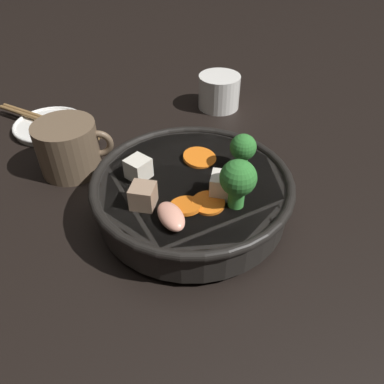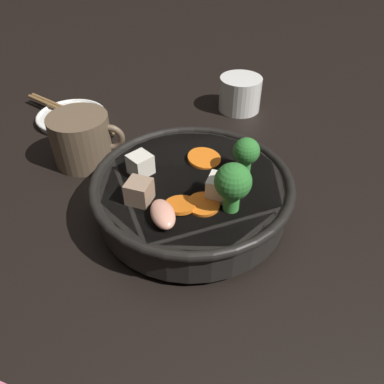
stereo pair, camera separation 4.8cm
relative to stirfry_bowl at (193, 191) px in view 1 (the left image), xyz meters
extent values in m
plane|color=black|center=(0.00, 0.00, -0.04)|extent=(3.00, 3.00, 0.00)
cylinder|color=black|center=(0.00, 0.00, -0.03)|extent=(0.13, 0.13, 0.01)
cylinder|color=black|center=(0.00, 0.00, -0.01)|extent=(0.24, 0.24, 0.05)
torus|color=black|center=(0.00, 0.00, 0.02)|extent=(0.26, 0.26, 0.01)
cylinder|color=brown|center=(0.00, 0.00, 0.00)|extent=(0.23, 0.23, 0.02)
cylinder|color=orange|center=(-0.01, -0.05, 0.02)|extent=(0.04, 0.04, 0.01)
cylinder|color=orange|center=(0.01, 0.05, 0.02)|extent=(0.06, 0.06, 0.01)
cylinder|color=orange|center=(0.01, -0.04, 0.02)|extent=(0.04, 0.04, 0.01)
cylinder|color=green|center=(0.04, -0.05, 0.03)|extent=(0.02, 0.02, 0.03)
sphere|color=#2D752D|center=(0.04, -0.05, 0.06)|extent=(0.04, 0.04, 0.04)
cylinder|color=green|center=(0.07, 0.02, 0.03)|extent=(0.02, 0.02, 0.02)
sphere|color=#2D752D|center=(0.07, 0.02, 0.05)|extent=(0.03, 0.03, 0.03)
cube|color=silver|center=(0.03, -0.03, 0.03)|extent=(0.03, 0.03, 0.03)
cube|color=silver|center=(-0.07, 0.02, 0.03)|extent=(0.04, 0.04, 0.03)
cube|color=#9E7F66|center=(-0.06, -0.04, 0.03)|extent=(0.03, 0.03, 0.03)
ellipsoid|color=#EA9E84|center=(-0.03, -0.07, 0.02)|extent=(0.04, 0.05, 0.02)
cylinder|color=white|center=(-0.23, 0.25, -0.03)|extent=(0.12, 0.12, 0.01)
torus|color=white|center=(-0.23, 0.25, -0.03)|extent=(0.13, 0.13, 0.01)
cylinder|color=white|center=(0.08, 0.30, -0.01)|extent=(0.08, 0.08, 0.06)
cylinder|color=brown|center=(0.08, 0.30, 0.01)|extent=(0.07, 0.07, 0.00)
cylinder|color=brown|center=(-0.17, 0.12, 0.00)|extent=(0.09, 0.09, 0.08)
torus|color=brown|center=(-0.13, 0.12, 0.00)|extent=(0.04, 0.01, 0.04)
cylinder|color=olive|center=(-0.23, 0.25, -0.02)|extent=(0.20, 0.14, 0.01)
cylinder|color=olive|center=(-0.23, 0.24, -0.02)|extent=(0.20, 0.14, 0.01)
camera|label=1|loc=(-0.04, -0.36, 0.31)|focal=35.00mm
camera|label=2|loc=(0.01, -0.36, 0.31)|focal=35.00mm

